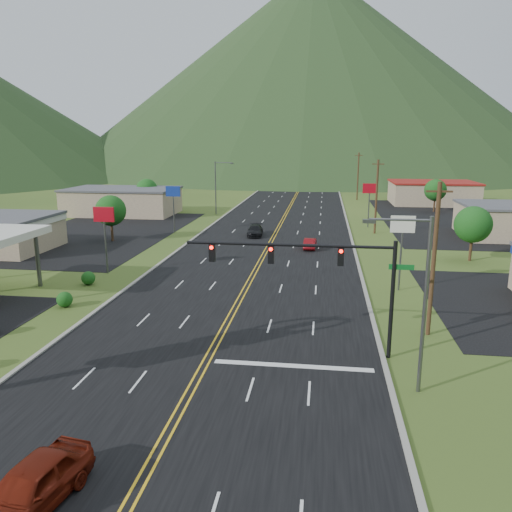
# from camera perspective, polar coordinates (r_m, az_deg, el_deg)

# --- Properties ---
(ground) EXTENTS (500.00, 500.00, 0.00)m
(ground) POSITION_cam_1_polar(r_m,az_deg,el_deg) (19.88, -14.56, -26.24)
(ground) COLOR #2E4518
(ground) RESTS_ON ground
(road) EXTENTS (20.00, 460.00, 0.04)m
(road) POSITION_cam_1_polar(r_m,az_deg,el_deg) (19.88, -14.56, -26.24)
(road) COLOR black
(road) RESTS_ON ground
(traffic_signal) EXTENTS (13.10, 0.43, 7.00)m
(traffic_signal) POSITION_cam_1_polar(r_m,az_deg,el_deg) (28.97, 7.60, -1.31)
(traffic_signal) COLOR black
(traffic_signal) RESTS_ON ground
(streetlight_east) EXTENTS (3.28, 0.25, 9.00)m
(streetlight_east) POSITION_cam_1_polar(r_m,az_deg,el_deg) (25.60, 18.13, -4.13)
(streetlight_east) COLOR #59595E
(streetlight_east) RESTS_ON ground
(streetlight_west) EXTENTS (3.28, 0.25, 9.00)m
(streetlight_west) POSITION_cam_1_polar(r_m,az_deg,el_deg) (86.32, -4.44, 8.19)
(streetlight_west) COLOR #59595E
(streetlight_west) RESTS_ON ground
(building_west_far) EXTENTS (18.40, 11.40, 4.50)m
(building_west_far) POSITION_cam_1_polar(r_m,az_deg,el_deg) (89.60, -15.00, 6.08)
(building_west_far) COLOR tan
(building_west_far) RESTS_ON ground
(building_east_far) EXTENTS (16.40, 12.40, 4.50)m
(building_east_far) POSITION_cam_1_polar(r_m,az_deg,el_deg) (106.78, 19.51, 6.84)
(building_east_far) COLOR tan
(building_east_far) RESTS_ON ground
(pole_sign_west_a) EXTENTS (2.00, 0.18, 6.40)m
(pole_sign_west_a) POSITION_cam_1_polar(r_m,az_deg,el_deg) (49.15, -16.96, 3.82)
(pole_sign_west_a) COLOR #59595E
(pole_sign_west_a) RESTS_ON ground
(pole_sign_west_b) EXTENTS (2.00, 0.18, 6.40)m
(pole_sign_west_b) POSITION_cam_1_polar(r_m,az_deg,el_deg) (69.57, -9.45, 6.77)
(pole_sign_west_b) COLOR #59595E
(pole_sign_west_b) RESTS_ON ground
(pole_sign_east_a) EXTENTS (2.00, 0.18, 6.40)m
(pole_sign_east_a) POSITION_cam_1_polar(r_m,az_deg,el_deg) (43.23, 16.38, 2.66)
(pole_sign_east_a) COLOR #59595E
(pole_sign_east_a) RESTS_ON ground
(pole_sign_east_b) EXTENTS (2.00, 0.18, 6.40)m
(pole_sign_east_b) POSITION_cam_1_polar(r_m,az_deg,el_deg) (74.74, 12.85, 7.05)
(pole_sign_east_b) COLOR #59595E
(pole_sign_east_b) RESTS_ON ground
(tree_west_a) EXTENTS (3.84, 3.84, 5.82)m
(tree_west_a) POSITION_cam_1_polar(r_m,az_deg,el_deg) (65.29, -16.28, 5.00)
(tree_west_a) COLOR #382314
(tree_west_a) RESTS_ON ground
(tree_west_b) EXTENTS (3.84, 3.84, 5.82)m
(tree_west_b) POSITION_cam_1_polar(r_m,az_deg,el_deg) (92.04, -12.36, 7.42)
(tree_west_b) COLOR #382314
(tree_west_b) RESTS_ON ground
(tree_east_a) EXTENTS (3.84, 3.84, 5.82)m
(tree_east_a) POSITION_cam_1_polar(r_m,az_deg,el_deg) (56.92, 23.56, 3.31)
(tree_east_a) COLOR #382314
(tree_east_a) RESTS_ON ground
(tree_east_b) EXTENTS (3.84, 3.84, 5.82)m
(tree_east_b) POSITION_cam_1_polar(r_m,az_deg,el_deg) (94.53, 19.82, 7.10)
(tree_east_b) COLOR #382314
(tree_east_b) RESTS_ON ground
(utility_pole_a) EXTENTS (1.60, 0.28, 10.00)m
(utility_pole_a) POSITION_cam_1_polar(r_m,az_deg,el_deg) (33.66, 19.66, -0.30)
(utility_pole_a) COLOR #382314
(utility_pole_a) RESTS_ON ground
(utility_pole_b) EXTENTS (1.60, 0.28, 10.00)m
(utility_pole_b) POSITION_cam_1_polar(r_m,az_deg,el_deg) (69.83, 13.60, 6.67)
(utility_pole_b) COLOR #382314
(utility_pole_b) RESTS_ON ground
(utility_pole_c) EXTENTS (1.60, 0.28, 10.00)m
(utility_pole_c) POSITION_cam_1_polar(r_m,az_deg,el_deg) (109.56, 11.57, 8.96)
(utility_pole_c) COLOR #382314
(utility_pole_c) RESTS_ON ground
(utility_pole_d) EXTENTS (1.60, 0.28, 10.00)m
(utility_pole_d) POSITION_cam_1_polar(r_m,az_deg,el_deg) (149.43, 10.61, 10.03)
(utility_pole_d) COLOR #382314
(utility_pole_d) RESTS_ON ground
(mountain_n) EXTENTS (220.00, 220.00, 85.00)m
(mountain_n) POSITION_cam_1_polar(r_m,az_deg,el_deg) (236.09, 6.53, 20.29)
(mountain_n) COLOR #1D391A
(mountain_n) RESTS_ON ground
(car_red_near) EXTENTS (2.87, 5.33, 1.72)m
(car_red_near) POSITION_cam_1_polar(r_m,az_deg,el_deg) (20.32, -24.36, -23.04)
(car_red_near) COLOR #65180B
(car_red_near) RESTS_ON ground
(car_dark_mid) EXTENTS (2.30, 4.90, 1.38)m
(car_dark_mid) POSITION_cam_1_polar(r_m,az_deg,el_deg) (66.64, -0.10, 2.89)
(car_dark_mid) COLOR black
(car_dark_mid) RESTS_ON ground
(car_red_far) EXTENTS (1.51, 3.92, 1.27)m
(car_red_far) POSITION_cam_1_polar(r_m,az_deg,el_deg) (59.01, 6.21, 1.43)
(car_red_far) COLOR maroon
(car_red_far) RESTS_ON ground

